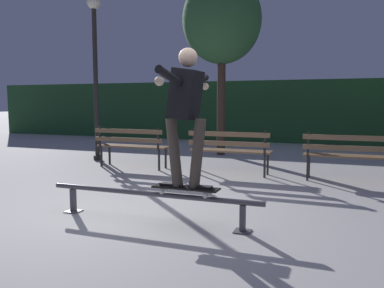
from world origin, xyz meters
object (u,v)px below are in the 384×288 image
object	(u,v)px
park_bench_left_center	(230,147)
grind_rail	(151,198)
skateboarder	(186,106)
park_bench_leftmost	(131,143)
tree_behind_benches	(222,21)
park_bench_right_center	(350,152)
lamp_post_left	(95,57)
skateboard	(186,188)

from	to	relation	value
park_bench_left_center	grind_rail	bearing A→B (deg)	-91.80
grind_rail	skateboarder	bearing A→B (deg)	-0.00
grind_rail	park_bench_leftmost	distance (m)	3.83
park_bench_left_center	tree_behind_benches	size ratio (longest dim) A/B	0.34
park_bench_right_center	tree_behind_benches	size ratio (longest dim) A/B	0.34
skateboarder	park_bench_right_center	bearing A→B (deg)	60.32
skateboarder	park_bench_right_center	distance (m)	3.79
tree_behind_benches	park_bench_leftmost	bearing A→B (deg)	-114.01
park_bench_leftmost	lamp_post_left	bearing A→B (deg)	151.83
skateboard	tree_behind_benches	size ratio (longest dim) A/B	0.17
skateboard	park_bench_left_center	xyz separation A→B (m)	(-0.35, 3.21, 0.10)
skateboarder	park_bench_left_center	bearing A→B (deg)	96.21
skateboarder	lamp_post_left	xyz separation A→B (m)	(-3.87, 3.92, 1.11)
tree_behind_benches	lamp_post_left	bearing A→B (deg)	-141.88
park_bench_left_center	tree_behind_benches	world-z (taller)	tree_behind_benches
park_bench_leftmost	park_bench_right_center	xyz separation A→B (m)	(4.35, 0.00, 0.00)
skateboarder	park_bench_leftmost	size ratio (longest dim) A/B	0.97
skateboard	lamp_post_left	size ratio (longest dim) A/B	0.20
park_bench_right_center	tree_behind_benches	xyz separation A→B (m)	(-3.15, 2.72, 2.98)
skateboard	park_bench_left_center	bearing A→B (deg)	96.16
park_bench_left_center	park_bench_right_center	distance (m)	2.18
park_bench_leftmost	park_bench_left_center	size ratio (longest dim) A/B	1.00
skateboarder	tree_behind_benches	size ratio (longest dim) A/B	0.33
tree_behind_benches	skateboarder	bearing A→B (deg)	-77.47
grind_rail	park_bench_leftmost	world-z (taller)	park_bench_leftmost
park_bench_leftmost	lamp_post_left	size ratio (longest dim) A/B	0.41
skateboarder	park_bench_right_center	world-z (taller)	skateboarder
grind_rail	park_bench_left_center	bearing A→B (deg)	88.20
grind_rail	park_bench_right_center	xyz separation A→B (m)	(2.28, 3.21, 0.26)
grind_rail	lamp_post_left	world-z (taller)	lamp_post_left
park_bench_right_center	lamp_post_left	distance (m)	6.06
tree_behind_benches	grind_rail	bearing A→B (deg)	-81.68
skateboard	tree_behind_benches	bearing A→B (deg)	102.51
skateboarder	tree_behind_benches	xyz separation A→B (m)	(-1.32, 5.92, 2.14)
park_bench_left_center	park_bench_right_center	xyz separation A→B (m)	(2.18, 0.00, 0.00)
tree_behind_benches	park_bench_right_center	bearing A→B (deg)	-40.81
park_bench_left_center	tree_behind_benches	xyz separation A→B (m)	(-0.97, 2.72, 2.98)
skateboarder	tree_behind_benches	bearing A→B (deg)	102.53
skateboard	park_bench_leftmost	xyz separation A→B (m)	(-2.52, 3.21, 0.10)
park_bench_leftmost	tree_behind_benches	size ratio (longest dim) A/B	0.34
lamp_post_left	park_bench_right_center	bearing A→B (deg)	-7.18
tree_behind_benches	park_bench_left_center	bearing A→B (deg)	-70.39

